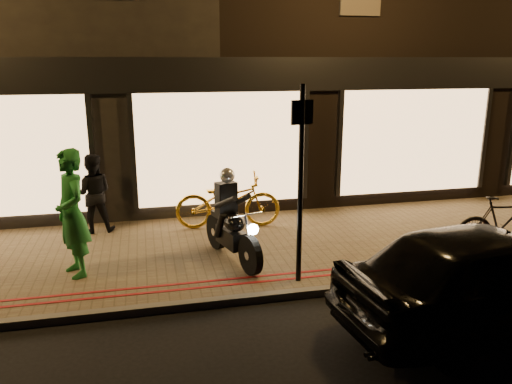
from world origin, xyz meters
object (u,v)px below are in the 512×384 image
person_green (72,213)px  parked_car (490,276)px  motorcycle (231,225)px  sign_post (301,175)px  bicycle_gold (228,201)px

person_green → parked_car: bearing=38.3°
motorcycle → sign_post: sign_post is taller
motorcycle → person_green: bearing=165.1°
motorcycle → sign_post: size_ratio=0.63×
bicycle_gold → person_green: size_ratio=1.04×
sign_post → parked_car: sign_post is taller
sign_post → parked_car: 2.87m
bicycle_gold → person_green: (-2.75, -1.76, 0.46)m
sign_post → person_green: sign_post is taller
bicycle_gold → parked_car: (2.72, -4.42, 0.04)m
motorcycle → bicycle_gold: motorcycle is taller
bicycle_gold → person_green: 3.30m
sign_post → person_green: size_ratio=1.48×
bicycle_gold → parked_car: bearing=-142.8°
bicycle_gold → sign_post: bearing=-161.7°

